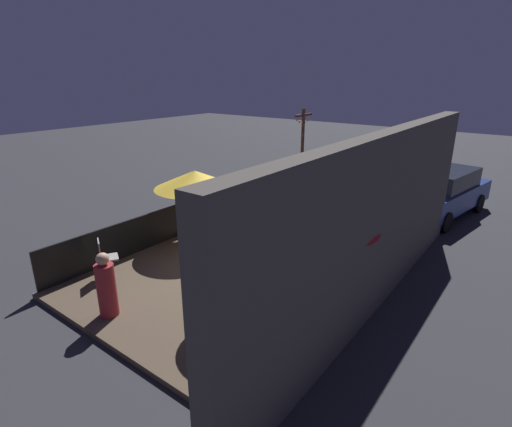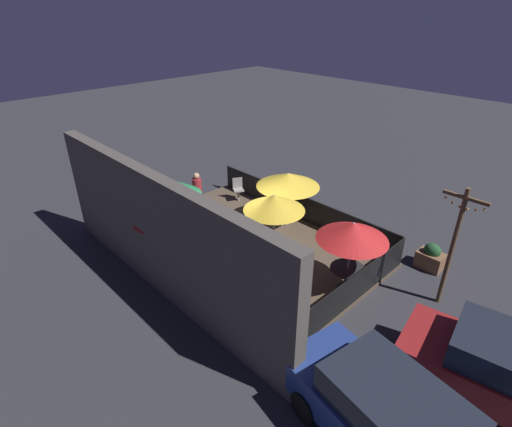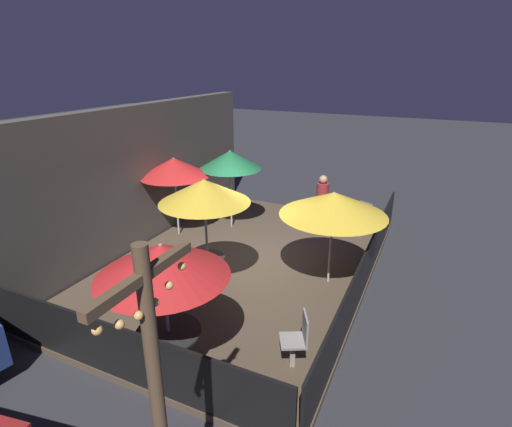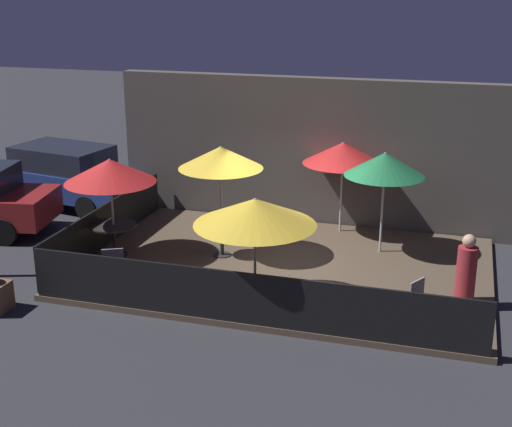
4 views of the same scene
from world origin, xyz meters
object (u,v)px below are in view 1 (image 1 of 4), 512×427
(patio_umbrella_3, at_px, (332,218))
(parked_car_1, at_px, (441,192))
(dining_table_0, at_px, (309,201))
(patio_umbrella_4, at_px, (252,218))
(patio_umbrella_2, at_px, (195,179))
(parked_car_0, at_px, (379,174))
(planter_box, at_px, (259,188))
(patio_chair_1, at_px, (106,257))
(light_post, at_px, (302,149))
(patio_umbrella_1, at_px, (291,167))
(patio_umbrella_0, at_px, (311,161))
(patron_0, at_px, (106,287))
(patio_chair_0, at_px, (250,200))
(dining_table_1, at_px, (289,224))

(patio_umbrella_3, xyz_separation_m, parked_car_1, (-7.55, 0.34, -1.17))
(dining_table_0, bearing_deg, patio_umbrella_4, 18.93)
(patio_umbrella_2, relative_size, dining_table_0, 2.23)
(parked_car_0, bearing_deg, patio_umbrella_2, -25.51)
(patio_umbrella_2, relative_size, planter_box, 2.58)
(patio_umbrella_2, bearing_deg, patio_chair_1, -3.15)
(patio_umbrella_3, height_order, light_post, light_post)
(patio_chair_1, bearing_deg, patio_umbrella_1, 0.00)
(patio_umbrella_0, relative_size, patron_0, 1.62)
(patio_chair_0, bearing_deg, parked_car_1, 11.76)
(patio_umbrella_3, xyz_separation_m, dining_table_1, (-2.17, -2.29, -1.30))
(patio_chair_1, bearing_deg, light_post, 28.11)
(patio_umbrella_0, bearing_deg, patio_chair_1, -14.52)
(patio_umbrella_1, distance_m, patio_umbrella_2, 2.61)
(parked_car_0, bearing_deg, patio_chair_1, -22.37)
(patio_chair_0, bearing_deg, parked_car_0, 37.77)
(patio_umbrella_2, distance_m, parked_car_1, 8.38)
(parked_car_1, bearing_deg, patio_umbrella_3, 7.09)
(patron_0, bearing_deg, parked_car_1, 33.32)
(dining_table_1, height_order, parked_car_1, parked_car_1)
(patio_umbrella_3, relative_size, patio_chair_0, 2.31)
(patio_umbrella_0, bearing_deg, patio_umbrella_2, -22.61)
(patio_umbrella_2, height_order, dining_table_0, patio_umbrella_2)
(dining_table_1, bearing_deg, patron_0, -10.56)
(patio_umbrella_3, xyz_separation_m, parked_car_0, (-8.69, -2.26, -1.17))
(patio_umbrella_1, distance_m, patio_chair_0, 3.22)
(patio_umbrella_4, height_order, light_post, light_post)
(patio_umbrella_2, bearing_deg, patio_umbrella_1, 122.66)
(patio_chair_0, height_order, patron_0, patron_0)
(patio_chair_0, distance_m, planter_box, 2.33)
(light_post, bearing_deg, dining_table_1, 27.18)
(patron_0, bearing_deg, dining_table_0, 50.03)
(patio_chair_0, xyz_separation_m, planter_box, (-2.02, -1.13, -0.26))
(patio_umbrella_0, relative_size, patio_umbrella_2, 0.97)
(patio_umbrella_4, xyz_separation_m, parked_car_0, (-9.77, -1.18, -1.25))
(patio_umbrella_3, bearing_deg, patio_umbrella_1, -133.42)
(patio_umbrella_1, height_order, parked_car_0, patio_umbrella_1)
(patio_umbrella_3, relative_size, patio_chair_1, 2.30)
(patio_umbrella_1, bearing_deg, dining_table_0, -163.19)
(patio_umbrella_3, distance_m, dining_table_0, 5.46)
(patron_0, bearing_deg, patio_umbrella_2, 70.71)
(patio_umbrella_2, distance_m, parked_car_0, 8.28)
(light_post, bearing_deg, parked_car_1, 103.32)
(patio_umbrella_0, distance_m, patio_chair_0, 2.39)
(patio_umbrella_4, xyz_separation_m, dining_table_1, (-3.25, -1.21, -1.38))
(patio_umbrella_4, relative_size, patio_chair_1, 2.38)
(dining_table_0, relative_size, patio_chair_1, 1.06)
(parked_car_0, height_order, parked_car_1, same)
(patron_0, distance_m, planter_box, 8.81)
(parked_car_1, bearing_deg, patron_0, -9.24)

